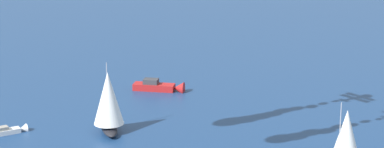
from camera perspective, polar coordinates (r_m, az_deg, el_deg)
The scene contains 4 objects.
sailboat_near_centre at distance 129.18m, azimuth -6.62°, elevation -2.18°, with size 9.97×7.22×12.61m.
sailboat_inshore at distance 114.39m, azimuth 12.03°, elevation -5.11°, with size 6.61×8.78×11.20m.
motorboat_trailing at distance 133.43m, azimuth -14.15°, elevation -4.35°, with size 2.66×6.81×1.93m.
motorboat_ahead at distance 154.82m, azimuth -2.47°, elevation -1.01°, with size 10.26×9.15×3.18m.
Camera 1 is at (84.67, -71.00, 44.41)m, focal length 67.60 mm.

